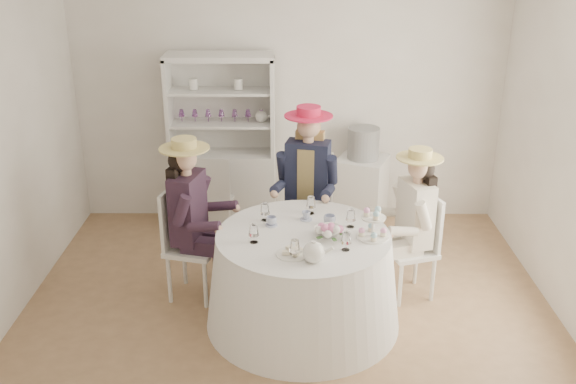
{
  "coord_description": "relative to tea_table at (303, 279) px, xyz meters",
  "views": [
    {
      "loc": [
        0.02,
        -4.62,
        3.0
      ],
      "look_at": [
        0.0,
        0.1,
        1.05
      ],
      "focal_mm": 40.0,
      "sensor_mm": 36.0,
      "label": 1
    }
  ],
  "objects": [
    {
      "name": "guest_mid",
      "position": [
        0.05,
        1.01,
        0.48
      ],
      "size": [
        0.58,
        0.61,
        1.54
      ],
      "rotation": [
        0.0,
        0.0,
        -0.21
      ],
      "color": "silver",
      "rests_on": "ground"
    },
    {
      "name": "ground",
      "position": [
        -0.12,
        0.13,
        -0.39
      ],
      "size": [
        4.5,
        4.5,
        0.0
      ],
      "primitive_type": "plane",
      "color": "#8E6947",
      "rests_on": "ground"
    },
    {
      "name": "wall_front",
      "position": [
        -0.12,
        -1.87,
        0.96
      ],
      "size": [
        4.5,
        0.0,
        4.5
      ],
      "primitive_type": "plane",
      "rotation": [
        -1.57,
        0.0,
        0.0
      ],
      "color": "silver",
      "rests_on": "ground"
    },
    {
      "name": "guest_right",
      "position": [
        0.92,
        0.41,
        0.37
      ],
      "size": [
        0.55,
        0.51,
        1.35
      ],
      "rotation": [
        0.0,
        0.0,
        -1.26
      ],
      "color": "silver",
      "rests_on": "ground"
    },
    {
      "name": "teacup_b",
      "position": [
        0.03,
        0.27,
        0.43
      ],
      "size": [
        0.09,
        0.09,
        0.07
      ],
      "primitive_type": "imported",
      "rotation": [
        0.0,
        0.0,
        0.29
      ],
      "color": "white",
      "rests_on": "tea_table"
    },
    {
      "name": "sandwich_plate",
      "position": [
        -0.09,
        -0.34,
        0.41
      ],
      "size": [
        0.24,
        0.24,
        0.05
      ],
      "rotation": [
        0.0,
        0.0,
        -0.36
      ],
      "color": "white",
      "rests_on": "tea_table"
    },
    {
      "name": "teacup_c",
      "position": [
        0.21,
        0.17,
        0.43
      ],
      "size": [
        0.1,
        0.1,
        0.08
      ],
      "primitive_type": "imported",
      "rotation": [
        0.0,
        0.0,
        -0.09
      ],
      "color": "white",
      "rests_on": "tea_table"
    },
    {
      "name": "hatbox",
      "position": [
        0.66,
        1.88,
        0.53
      ],
      "size": [
        0.35,
        0.35,
        0.33
      ],
      "primitive_type": "cylinder",
      "rotation": [
        0.0,
        0.0,
        -0.05
      ],
      "color": "black",
      "rests_on": "side_table"
    },
    {
      "name": "spare_chair",
      "position": [
        -0.87,
        1.63,
        0.08
      ],
      "size": [
        0.39,
        0.39,
        0.87
      ],
      "rotation": [
        0.0,
        0.0,
        3.05
      ],
      "color": "silver",
      "rests_on": "ground"
    },
    {
      "name": "cupcake_stand",
      "position": [
        0.53,
        -0.05,
        0.48
      ],
      "size": [
        0.25,
        0.25,
        0.24
      ],
      "rotation": [
        0.0,
        0.0,
        0.18
      ],
      "color": "white",
      "rests_on": "tea_table"
    },
    {
      "name": "side_table",
      "position": [
        0.66,
        1.88,
        -0.01
      ],
      "size": [
        0.63,
        0.63,
        0.76
      ],
      "primitive_type": "cube",
      "rotation": [
        0.0,
        0.0,
        -0.37
      ],
      "color": "silver",
      "rests_on": "ground"
    },
    {
      "name": "wall_back",
      "position": [
        -0.12,
        2.13,
        0.96
      ],
      "size": [
        4.5,
        0.0,
        4.5
      ],
      "primitive_type": "plane",
      "rotation": [
        1.57,
        0.0,
        0.0
      ],
      "color": "silver",
      "rests_on": "ground"
    },
    {
      "name": "stemware_set",
      "position": [
        0.0,
        -0.0,
        0.47
      ],
      "size": [
        0.84,
        0.87,
        0.15
      ],
      "color": "white",
      "rests_on": "tea_table"
    },
    {
      "name": "hutch",
      "position": [
        -0.81,
        1.9,
        0.26
      ],
      "size": [
        1.18,
        0.65,
        1.84
      ],
      "rotation": [
        0.0,
        0.0,
        0.24
      ],
      "color": "silver",
      "rests_on": "ground"
    },
    {
      "name": "teacup_a",
      "position": [
        -0.25,
        0.16,
        0.43
      ],
      "size": [
        0.09,
        0.09,
        0.07
      ],
      "primitive_type": "imported",
      "rotation": [
        0.0,
        0.0,
        0.11
      ],
      "color": "white",
      "rests_on": "tea_table"
    },
    {
      "name": "flower_arrangement",
      "position": [
        0.2,
        -0.08,
        0.48
      ],
      "size": [
        0.17,
        0.16,
        0.06
      ],
      "rotation": [
        0.0,
        0.0,
        0.35
      ],
      "color": "pink",
      "rests_on": "tea_table"
    },
    {
      "name": "tea_table",
      "position": [
        0.0,
        0.0,
        0.0
      ],
      "size": [
        1.57,
        1.57,
        0.79
      ],
      "rotation": [
        0.0,
        0.0,
        0.25
      ],
      "color": "white",
      "rests_on": "ground"
    },
    {
      "name": "table_teapot",
      "position": [
        0.07,
        -0.43,
        0.47
      ],
      "size": [
        0.22,
        0.16,
        0.17
      ],
      "rotation": [
        0.0,
        0.0,
        -0.37
      ],
      "color": "white",
      "rests_on": "tea_table"
    },
    {
      "name": "guest_left",
      "position": [
        -0.93,
        0.39,
        0.42
      ],
      "size": [
        0.58,
        0.54,
        1.44
      ],
      "rotation": [
        0.0,
        0.0,
        1.32
      ],
      "color": "silver",
      "rests_on": "ground"
    },
    {
      "name": "flower_bowl",
      "position": [
        0.19,
        -0.01,
        0.42
      ],
      "size": [
        0.27,
        0.27,
        0.05
      ],
      "primitive_type": "imported",
      "rotation": [
        0.0,
        0.0,
        0.4
      ],
      "color": "white",
      "rests_on": "tea_table"
    }
  ]
}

